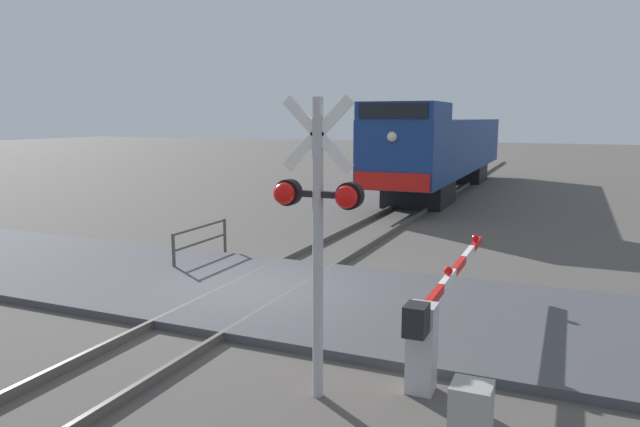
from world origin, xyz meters
name	(u,v)px	position (x,y,z in m)	size (l,w,h in m)	color
ground_plane	(258,295)	(0.00, 0.00, 0.00)	(160.00, 160.00, 0.00)	#514C47
rail_track_left	(228,287)	(-0.72, 0.00, 0.07)	(0.08, 80.00, 0.15)	#59544C
rail_track_right	(288,295)	(0.72, 0.00, 0.07)	(0.08, 80.00, 0.15)	#59544C
road_surface	(257,291)	(0.00, 0.00, 0.07)	(36.00, 4.97, 0.15)	#47474C
locomotive	(444,148)	(0.00, 18.63, 2.17)	(2.92, 18.69, 4.21)	black
crossing_signal	(317,216)	(2.95, -3.64, 2.42)	(1.18, 0.33, 3.92)	#ADADB2
crossing_gate	(433,317)	(4.17, -2.28, 0.82)	(0.36, 5.57, 1.33)	silver
guard_railing	(201,239)	(-2.68, 1.87, 0.61)	(0.08, 2.31, 0.95)	#4C4742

